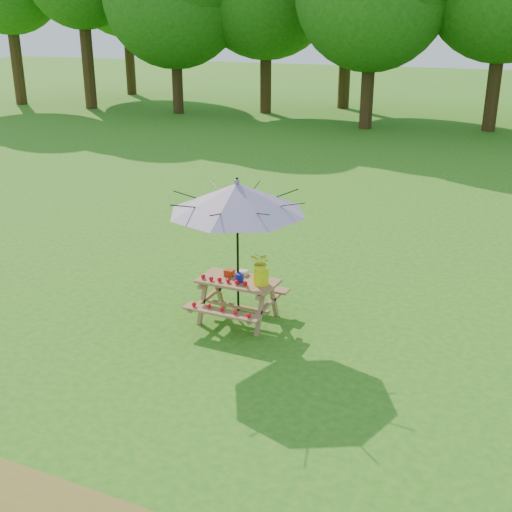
% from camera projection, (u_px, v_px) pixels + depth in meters
% --- Properties ---
extents(ground, '(120.00, 120.00, 0.00)m').
position_uv_depth(ground, '(236.00, 391.00, 8.03)').
color(ground, '#267316').
rests_on(ground, ground).
extents(picnic_table, '(1.20, 1.32, 0.67)m').
position_uv_depth(picnic_table, '(238.00, 300.00, 9.83)').
color(picnic_table, '#9E6B47').
rests_on(picnic_table, ground).
extents(patio_umbrella, '(2.24, 2.24, 2.25)m').
position_uv_depth(patio_umbrella, '(237.00, 198.00, 9.27)').
color(patio_umbrella, black).
rests_on(patio_umbrella, ground).
extents(produce_bins, '(0.38, 0.41, 0.13)m').
position_uv_depth(produce_bins, '(237.00, 275.00, 9.75)').
color(produce_bins, '#AD2E0D').
rests_on(produce_bins, picnic_table).
extents(tomatoes_row, '(0.77, 0.13, 0.07)m').
position_uv_depth(tomatoes_row, '(224.00, 280.00, 9.60)').
color(tomatoes_row, red).
rests_on(tomatoes_row, picnic_table).
extents(flower_bucket, '(0.38, 0.36, 0.51)m').
position_uv_depth(flower_bucket, '(261.00, 267.00, 9.46)').
color(flower_bucket, '#F2F80D').
rests_on(flower_bucket, picnic_table).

